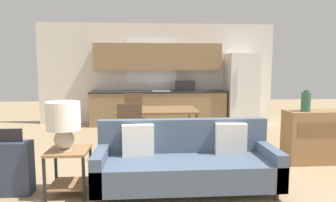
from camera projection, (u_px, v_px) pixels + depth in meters
name	position (u px, v px, depth m)	size (l,w,h in m)	color
ground_plane	(173.00, 189.00, 3.77)	(20.00, 20.00, 0.00)	#9E8460
wall_back	(158.00, 73.00, 8.21)	(6.40, 0.07, 2.70)	silver
kitchen_counter	(159.00, 93.00, 7.97)	(3.57, 0.65, 2.15)	#8E704C
refrigerator	(242.00, 89.00, 8.01)	(0.79, 0.75, 1.88)	white
dining_table	(157.00, 112.00, 5.77)	(1.50, 0.97, 0.73)	brown
couch	(186.00, 163.00, 3.77)	(2.23, 0.80, 0.85)	#3D2D1E
side_table	(69.00, 164.00, 3.61)	(0.48, 0.48, 0.55)	olive
table_lamp	(63.00, 121.00, 3.52)	(0.39, 0.39, 0.58)	#B2A893
credenza	(314.00, 137.00, 4.79)	(0.93, 0.41, 0.84)	olive
vase	(306.00, 101.00, 4.67)	(0.14, 0.14, 0.33)	#336047
dining_chair_near_left	(130.00, 129.00, 4.93)	(0.42, 0.42, 0.95)	brown
dining_chair_far_left	(134.00, 113.00, 6.63)	(0.46, 0.46, 0.95)	brown
suitcase	(13.00, 168.00, 3.60)	(0.45, 0.22, 0.81)	#2D384C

